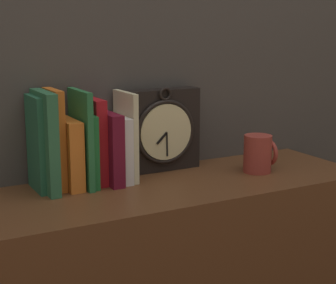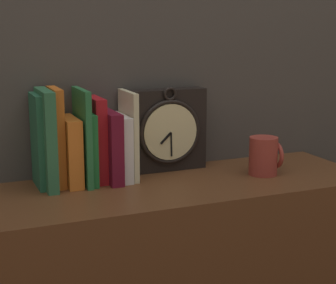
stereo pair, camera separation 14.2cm
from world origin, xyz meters
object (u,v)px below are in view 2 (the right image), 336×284
at_px(book_slot7_maroon, 110,146).
at_px(book_slot8_white, 121,147).
at_px(book_slot9_cream, 129,135).
at_px(book_slot4_green, 83,137).
at_px(mug, 264,156).
at_px(book_slot1_green, 46,139).
at_px(book_slot3_orange, 70,151).
at_px(book_slot0_green, 37,141).
at_px(book_slot6_red, 96,139).
at_px(book_slot5_green, 89,147).
at_px(clock, 166,130).
at_px(book_slot2_orange, 57,137).

bearing_deg(book_slot7_maroon, book_slot8_white, 10.25).
distance_m(book_slot7_maroon, book_slot9_cream, 0.06).
relative_size(book_slot4_green, mug, 2.36).
height_order(book_slot4_green, book_slot8_white, book_slot4_green).
xyz_separation_m(book_slot1_green, book_slot4_green, (0.09, 0.00, -0.00)).
relative_size(book_slot3_orange, book_slot9_cream, 0.75).
bearing_deg(book_slot9_cream, book_slot0_green, 178.15).
height_order(book_slot6_red, mug, book_slot6_red).
height_order(book_slot3_orange, book_slot4_green, book_slot4_green).
bearing_deg(book_slot7_maroon, book_slot9_cream, 8.70).
height_order(book_slot0_green, book_slot9_cream, book_slot0_green).
distance_m(book_slot3_orange, book_slot9_cream, 0.16).
xyz_separation_m(book_slot5_green, book_slot7_maroon, (0.05, -0.01, -0.00)).
height_order(clock, book_slot3_orange, clock).
relative_size(book_slot1_green, book_slot3_orange, 1.43).
xyz_separation_m(book_slot8_white, book_slot9_cream, (0.02, 0.00, 0.03)).
bearing_deg(book_slot8_white, book_slot2_orange, 176.33).
distance_m(book_slot1_green, mug, 0.59).
distance_m(book_slot3_orange, book_slot4_green, 0.05).
bearing_deg(book_slot4_green, book_slot2_orange, 166.91).
bearing_deg(clock, book_slot9_cream, -164.50).
distance_m(book_slot4_green, book_slot5_green, 0.03).
relative_size(book_slot3_orange, book_slot4_green, 0.71).
distance_m(clock, book_slot7_maroon, 0.18).
height_order(clock, book_slot6_red, clock).
relative_size(clock, book_slot1_green, 0.96).
xyz_separation_m(clock, book_slot5_green, (-0.23, -0.04, -0.02)).
xyz_separation_m(book_slot0_green, mug, (0.59, -0.12, -0.07)).
height_order(book_slot2_orange, book_slot5_green, book_slot2_orange).
bearing_deg(book_slot4_green, book_slot3_orange, 171.51).
height_order(book_slot3_orange, book_slot9_cream, book_slot9_cream).
xyz_separation_m(book_slot1_green, mug, (0.57, -0.10, -0.07)).
xyz_separation_m(book_slot3_orange, book_slot4_green, (0.03, -0.00, 0.04)).
relative_size(book_slot4_green, book_slot9_cream, 1.05).
height_order(book_slot3_orange, book_slot5_green, book_slot5_green).
bearing_deg(book_slot0_green, mug, -11.47).
distance_m(book_slot7_maroon, mug, 0.42).
relative_size(book_slot2_orange, book_slot6_red, 1.13).
bearing_deg(mug, book_slot7_maroon, 165.71).
height_order(book_slot3_orange, book_slot8_white, book_slot3_orange).
height_order(book_slot2_orange, mug, book_slot2_orange).
bearing_deg(book_slot1_green, book_slot0_green, 141.56).
distance_m(book_slot2_orange, book_slot3_orange, 0.05).
height_order(book_slot7_maroon, book_slot8_white, book_slot7_maroon).
bearing_deg(book_slot0_green, book_slot1_green, -38.44).
bearing_deg(clock, book_slot8_white, -165.90).
distance_m(book_slot5_green, book_slot6_red, 0.03).
height_order(book_slot0_green, book_slot7_maroon, book_slot0_green).
bearing_deg(book_slot9_cream, book_slot6_red, 175.96).
height_order(book_slot1_green, book_slot2_orange, book_slot2_orange).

